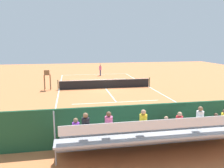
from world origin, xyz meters
name	(u,v)px	position (x,y,z in m)	size (l,w,h in m)	color
ground_plane	(105,88)	(0.00, 0.00, 0.00)	(60.00, 60.00, 0.00)	#D17542
court_line_markings	(105,88)	(0.00, -0.04, 0.00)	(10.10, 22.20, 0.01)	white
tennis_net	(105,84)	(0.00, 0.00, 0.50)	(10.30, 0.10, 1.07)	black
backdrop_wall	(148,123)	(0.00, 14.00, 1.00)	(18.00, 0.16, 2.00)	#1E4C2D
bleacher_stand	(158,134)	(0.00, 15.38, 0.98)	(9.06, 2.40, 2.48)	#9EA0A5
umpire_chair	(47,78)	(6.20, -0.23, 1.31)	(0.67, 0.67, 2.14)	brown
courtside_bench	(171,124)	(-1.65, 13.27, 0.56)	(1.80, 0.40, 0.93)	#234C2D
equipment_bag	(134,135)	(0.55, 13.40, 0.18)	(0.90, 0.36, 0.36)	#334C8C
tennis_player	(100,69)	(-0.72, -9.59, 1.02)	(0.40, 0.55, 1.93)	navy
tennis_racket	(96,76)	(-0.09, -9.51, 0.01)	(0.32, 0.57, 0.03)	black
tennis_ball_near	(109,79)	(-1.46, -6.33, 0.03)	(0.07, 0.07, 0.07)	#CCDB33
tennis_ball_far	(90,79)	(1.10, -6.81, 0.03)	(0.07, 0.07, 0.07)	#CCDB33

